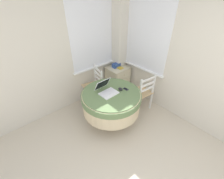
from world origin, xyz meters
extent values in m
cube|color=beige|center=(-0.07, 2.67, 1.27)|extent=(4.26, 0.06, 2.55)
cube|color=white|center=(1.23, 2.63, 1.49)|extent=(1.10, 0.01, 1.42)
cube|color=white|center=(1.23, 2.60, 0.77)|extent=(1.18, 0.07, 0.02)
cube|color=beige|center=(2.09, 0.42, 1.27)|extent=(0.06, 4.44, 2.55)
cube|color=white|center=(2.05, 1.81, 1.49)|extent=(0.01, 1.10, 1.42)
cube|color=white|center=(2.03, 1.81, 0.77)|extent=(0.07, 1.18, 0.02)
cube|color=beige|center=(1.92, 2.50, 1.27)|extent=(0.28, 0.28, 2.55)
cylinder|color=#4C3D2D|center=(0.84, 1.56, 0.01)|extent=(0.36, 0.36, 0.03)
cylinder|color=#4C3D2D|center=(0.84, 1.56, 0.38)|extent=(0.11, 0.11, 0.69)
cylinder|color=beige|center=(0.84, 1.56, 0.53)|extent=(1.11, 1.11, 0.39)
cylinder|color=#607A4C|center=(0.84, 1.56, 0.66)|extent=(1.14, 1.14, 0.12)
cylinder|color=#607A4C|center=(0.84, 1.56, 0.73)|extent=(1.08, 1.08, 0.02)
cube|color=white|center=(0.79, 1.57, 0.75)|extent=(0.33, 0.25, 0.02)
cube|color=silver|center=(0.79, 1.58, 0.76)|extent=(0.29, 0.15, 0.00)
cube|color=white|center=(0.79, 1.75, 0.87)|extent=(0.33, 0.13, 0.22)
cube|color=black|center=(0.79, 1.74, 0.87)|extent=(0.29, 0.11, 0.19)
ellipsoid|color=black|center=(1.03, 1.51, 0.77)|extent=(0.06, 0.10, 0.05)
cube|color=#2D2D33|center=(1.13, 1.46, 0.75)|extent=(0.07, 0.11, 0.01)
cube|color=black|center=(1.13, 1.46, 0.75)|extent=(0.05, 0.08, 0.00)
cube|color=tan|center=(0.93, 2.35, 0.44)|extent=(0.47, 0.50, 0.02)
cube|color=white|center=(0.81, 2.57, 0.22)|extent=(0.04, 0.04, 0.43)
cube|color=white|center=(0.73, 2.20, 0.22)|extent=(0.04, 0.04, 0.43)
cube|color=white|center=(1.14, 2.50, 0.22)|extent=(0.04, 0.04, 0.43)
cube|color=white|center=(1.05, 2.13, 0.22)|extent=(0.04, 0.04, 0.43)
cube|color=white|center=(1.14, 2.50, 0.68)|extent=(0.04, 0.04, 0.45)
cube|color=white|center=(1.05, 2.13, 0.68)|extent=(0.04, 0.04, 0.45)
cube|color=white|center=(1.09, 2.31, 0.85)|extent=(0.10, 0.37, 0.04)
cube|color=white|center=(1.09, 2.31, 0.73)|extent=(0.10, 0.37, 0.04)
cube|color=white|center=(1.09, 2.31, 0.61)|extent=(0.10, 0.37, 0.04)
cube|color=tan|center=(1.63, 1.47, 0.44)|extent=(0.47, 0.43, 0.02)
cube|color=white|center=(1.84, 1.61, 0.22)|extent=(0.04, 0.04, 0.43)
cube|color=white|center=(1.46, 1.66, 0.22)|extent=(0.04, 0.04, 0.43)
cube|color=white|center=(1.80, 1.28, 0.22)|extent=(0.04, 0.04, 0.43)
cube|color=white|center=(1.42, 1.32, 0.22)|extent=(0.04, 0.04, 0.43)
cube|color=white|center=(1.80, 1.28, 0.68)|extent=(0.04, 0.04, 0.45)
cube|color=white|center=(1.42, 1.32, 0.68)|extent=(0.04, 0.04, 0.45)
cube|color=white|center=(1.61, 1.30, 0.85)|extent=(0.38, 0.07, 0.04)
cube|color=white|center=(1.61, 1.30, 0.73)|extent=(0.38, 0.07, 0.04)
cube|color=white|center=(1.61, 1.30, 0.61)|extent=(0.38, 0.07, 0.04)
cube|color=beige|center=(1.77, 2.37, 0.33)|extent=(0.51, 0.46, 0.66)
cube|color=beige|center=(1.77, 2.37, 0.66)|extent=(0.53, 0.48, 0.02)
cube|color=beige|center=(1.77, 2.14, 0.55)|extent=(0.45, 0.01, 0.19)
sphere|color=olive|center=(1.77, 2.13, 0.55)|extent=(0.02, 0.02, 0.02)
cube|color=beige|center=(1.77, 2.14, 0.33)|extent=(0.45, 0.01, 0.19)
sphere|color=olive|center=(1.77, 2.13, 0.33)|extent=(0.02, 0.02, 0.02)
cube|color=beige|center=(1.77, 2.14, 0.11)|extent=(0.45, 0.01, 0.19)
sphere|color=olive|center=(1.77, 2.13, 0.11)|extent=(0.02, 0.02, 0.02)
cube|color=#2D4C93|center=(1.75, 2.42, 0.72)|extent=(0.21, 0.12, 0.10)
cube|color=gold|center=(1.77, 2.33, 0.69)|extent=(0.12, 0.21, 0.02)
camera|label=1|loc=(-0.64, -0.17, 2.37)|focal=24.00mm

